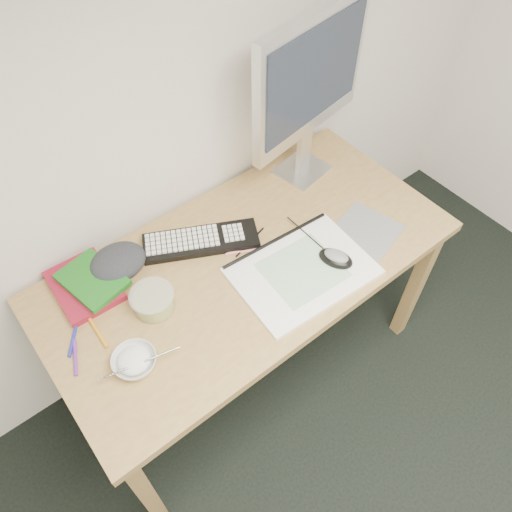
{
  "coord_description": "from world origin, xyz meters",
  "views": [
    {
      "loc": [
        -0.43,
        0.6,
        2.07
      ],
      "look_at": [
        0.18,
        1.37,
        0.83
      ],
      "focal_mm": 35.0,
      "sensor_mm": 36.0,
      "label": 1
    }
  ],
  "objects_px": {
    "keyboard": "(201,241)",
    "monitor": "(310,81)",
    "rice_bowl": "(135,362)",
    "sketchpad": "(303,271)",
    "desk": "(248,274)"
  },
  "relations": [
    {
      "from": "sketchpad",
      "to": "keyboard",
      "type": "bearing_deg",
      "value": 125.44
    },
    {
      "from": "desk",
      "to": "rice_bowl",
      "type": "xyz_separation_m",
      "value": [
        -0.49,
        -0.1,
        0.1
      ]
    },
    {
      "from": "sketchpad",
      "to": "monitor",
      "type": "xyz_separation_m",
      "value": [
        0.33,
        0.37,
        0.38
      ]
    },
    {
      "from": "sketchpad",
      "to": "keyboard",
      "type": "height_order",
      "value": "keyboard"
    },
    {
      "from": "sketchpad",
      "to": "monitor",
      "type": "bearing_deg",
      "value": 52.41
    },
    {
      "from": "sketchpad",
      "to": "monitor",
      "type": "distance_m",
      "value": 0.63
    },
    {
      "from": "desk",
      "to": "sketchpad",
      "type": "height_order",
      "value": "sketchpad"
    },
    {
      "from": "keyboard",
      "to": "monitor",
      "type": "height_order",
      "value": "monitor"
    },
    {
      "from": "rice_bowl",
      "to": "monitor",
      "type": "bearing_deg",
      "value": 19.21
    },
    {
      "from": "keyboard",
      "to": "rice_bowl",
      "type": "xyz_separation_m",
      "value": [
        -0.41,
        -0.26,
        0.01
      ]
    },
    {
      "from": "rice_bowl",
      "to": "desk",
      "type": "bearing_deg",
      "value": 11.98
    },
    {
      "from": "monitor",
      "to": "sketchpad",
      "type": "bearing_deg",
      "value": -141.3
    },
    {
      "from": "rice_bowl",
      "to": "sketchpad",
      "type": "bearing_deg",
      "value": -4.8
    },
    {
      "from": "keyboard",
      "to": "monitor",
      "type": "bearing_deg",
      "value": 34.1
    },
    {
      "from": "monitor",
      "to": "rice_bowl",
      "type": "bearing_deg",
      "value": -170.63
    }
  ]
}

